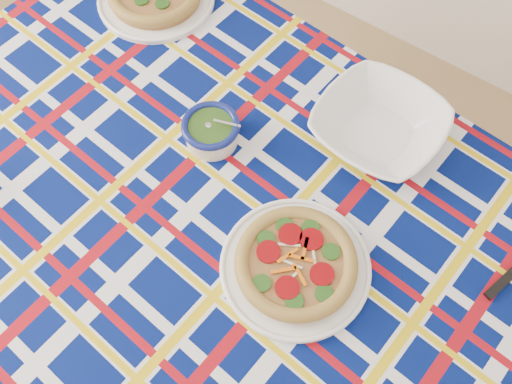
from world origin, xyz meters
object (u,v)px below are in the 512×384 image
Objects in this scene: dining_table at (235,233)px; pesto_bowl at (211,130)px; main_focaccia_plate at (296,263)px; serving_bowl at (379,126)px.

pesto_bowl is (-0.16, 0.13, 0.12)m from dining_table.
pesto_bowl is at bearing 155.39° from main_focaccia_plate.
dining_table is at bearing 173.37° from main_focaccia_plate.
main_focaccia_plate is 0.36m from pesto_bowl.
dining_table is 5.66× the size of main_focaccia_plate.
dining_table is 0.21m from main_focaccia_plate.
serving_bowl is (0.14, 0.36, 0.12)m from dining_table.
serving_bowl reaches higher than dining_table.
main_focaccia_plate is 0.39m from serving_bowl.
pesto_bowl reaches higher than dining_table.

